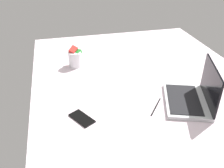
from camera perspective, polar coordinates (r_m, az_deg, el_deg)
bed_mattress at (r=165.42cm, az=7.16°, el=-1.86°), size 180.00×140.00×18.00cm
laptop at (r=143.15cm, az=18.03°, el=-2.66°), size 38.77×32.67×23.00cm
snack_cup at (r=176.30cm, az=-8.52°, el=5.89°), size 9.55×10.00×15.14cm
cell_phone at (r=128.04cm, az=-6.93°, el=-7.81°), size 15.50×13.04×0.80cm
charger_cable at (r=137.17cm, az=10.03°, el=-5.16°), size 13.71×11.01×0.60cm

